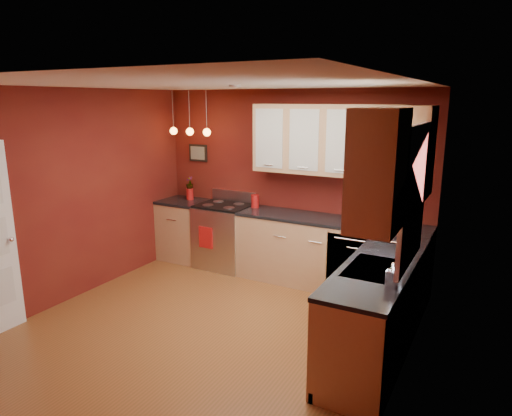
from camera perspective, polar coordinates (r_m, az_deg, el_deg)
The scene contains 26 objects.
floor at distance 5.16m, azimuth -6.09°, elevation -15.10°, with size 4.20×4.20×0.00m, color brown.
ceiling at distance 4.54m, azimuth -6.93°, elevation 15.13°, with size 4.00×4.20×0.02m, color white.
wall_back at distance 6.47m, azimuth 4.20°, elevation 3.08°, with size 4.00×0.02×2.60m, color maroon.
wall_front at distance 3.28m, azimuth -28.19°, elevation -8.88°, with size 4.00×0.02×2.60m, color maroon.
wall_left at distance 6.03m, azimuth -22.27°, elevation 1.35°, with size 0.02×4.20×2.60m, color maroon.
wall_right at distance 3.93m, azimuth 18.26°, elevation -4.38°, with size 0.02×4.20×2.60m, color maroon.
base_cabinets_back_left at distance 7.25m, azimuth -8.89°, elevation -2.83°, with size 0.70×0.60×0.90m, color tan.
base_cabinets_back_right at distance 6.16m, azimuth 9.13°, elevation -5.79°, with size 2.54×0.60×0.90m, color tan.
base_cabinets_right at distance 4.71m, azimuth 14.86°, elevation -12.30°, with size 0.60×2.10×0.90m, color tan.
counter_back_left at distance 7.13m, azimuth -9.03°, elevation 0.80°, with size 0.70×0.62×0.04m, color black.
counter_back_right at distance 6.02m, azimuth 9.29°, elevation -1.56°, with size 2.54×0.62×0.04m, color black.
counter_right at distance 4.53m, azimuth 15.22°, elevation -6.92°, with size 0.62×2.10×0.04m, color black.
gas_range at distance 6.84m, azimuth -4.01°, elevation -3.42°, with size 0.76×0.64×1.11m.
dishwasher_front at distance 5.79m, azimuth 11.63°, elevation -7.15°, with size 0.60×0.02×0.80m, color #B4B4B8.
sink at distance 4.39m, azimuth 14.78°, elevation -7.60°, with size 0.50×0.70×0.33m.
window at distance 4.13m, azimuth 19.08°, elevation 1.96°, with size 0.06×1.02×1.22m.
upper_cabinets_back at distance 6.01m, azimuth 8.88°, elevation 8.41°, with size 2.00×0.35×0.90m, color tan.
upper_cabinets_right at distance 4.14m, azimuth 17.37°, elevation 5.78°, with size 0.35×1.95×0.90m, color tan.
wall_picture at distance 7.18m, azimuth -7.24°, elevation 6.85°, with size 0.32×0.03×0.26m, color black.
pendant_lights at distance 6.82m, azimuth -8.27°, elevation 9.50°, with size 0.71×0.11×0.66m.
red_canister at distance 6.56m, azimuth -0.11°, elevation 0.87°, with size 0.12×0.12×0.18m.
red_vase at distance 7.16m, azimuth -8.27°, elevation 1.74°, with size 0.11×0.11×0.17m, color #B41413.
flowers at distance 7.12m, azimuth -8.31°, elevation 3.09°, with size 0.12×0.12×0.21m, color #B41413.
coffee_maker at distance 5.88m, azimuth 15.60°, elevation -0.92°, with size 0.20×0.20×0.24m.
soap_pump at distance 3.98m, azimuth 16.64°, elevation -7.99°, with size 0.09×0.09×0.20m, color white.
dish_towel at distance 6.62m, azimuth -6.31°, elevation -3.69°, with size 0.23×0.02×0.31m, color #B41413.
Camera 1 is at (2.62, -3.71, 2.45)m, focal length 32.00 mm.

